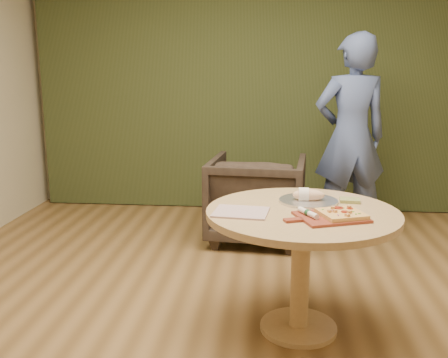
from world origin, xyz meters
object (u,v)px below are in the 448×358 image
Objects in this scene: pizza_paddle at (329,217)px; bread_roll at (307,195)px; serving_tray at (308,201)px; armchair at (257,194)px; person_standing at (350,137)px; cutlery_roll at (308,213)px; flatbread_pizza at (341,214)px; pedestal_table at (302,233)px.

pizza_paddle is 0.35m from bread_roll.
serving_tray is 1.51m from armchair.
cutlery_roll is at bearing 63.85° from person_standing.
armchair is at bearing 83.39° from pizza_paddle.
person_standing is (0.50, 1.67, 0.14)m from bread_roll.
serving_tray is at bearing 0.00° from bread_roll.
person_standing is at bearing 73.50° from serving_tray.
serving_tray is at bearing 108.91° from armchair.
pizza_paddle is at bearing -73.84° from bread_roll.
flatbread_pizza is 0.18m from cutlery_roll.
person_standing is (0.50, 1.67, 0.17)m from serving_tray.
pedestal_table is 5.74× the size of bread_roll.
flatbread_pizza reaches higher than pizza_paddle.
person_standing is (0.41, 2.01, 0.17)m from pizza_paddle.
armchair reaches higher than pizza_paddle.
person_standing reaches higher than bread_roll.
flatbread_pizza is at bearing -63.59° from bread_roll.
bread_roll reaches higher than serving_tray.
bread_roll is 1.75m from person_standing.
pedestal_table is 6.01× the size of cutlery_roll.
bread_roll is (0.02, 0.34, 0.01)m from cutlery_roll.
serving_tray is (-0.09, 0.33, -0.00)m from pizza_paddle.
cutlery_roll is 2.08m from person_standing.
person_standing is (0.54, 1.86, 0.32)m from pedestal_table.
armchair is at bearing 100.50° from pedestal_table.
armchair is at bearing 105.84° from flatbread_pizza.
serving_tray is (0.05, 0.18, 0.15)m from pedestal_table.
pedestal_table is at bearing 68.17° from cutlery_roll.
serving_tray is (0.03, 0.34, -0.02)m from cutlery_roll.
cutlery_roll reaches higher than serving_tray.
cutlery_roll reaches higher than pizza_paddle.
person_standing is at bearing 73.72° from pedestal_table.
cutlery_roll is at bearing -176.41° from flatbread_pizza.
pizza_paddle is at bearing -75.25° from serving_tray.
cutlery_roll is 0.95× the size of bread_roll.
flatbread_pizza is (0.07, 0.01, 0.02)m from pizza_paddle.
armchair is at bearing 4.08° from person_standing.
serving_tray is 0.04m from bread_roll.
pedestal_table is 1.66m from armchair.
armchair is (-0.32, 1.77, -0.35)m from cutlery_roll.
bread_roll is at bearing 108.58° from armchair.
bread_roll is 0.22× the size of armchair.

